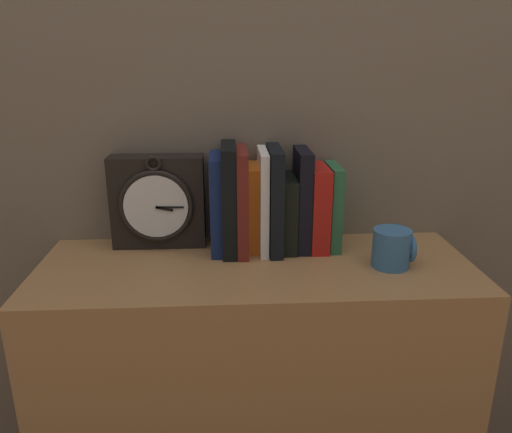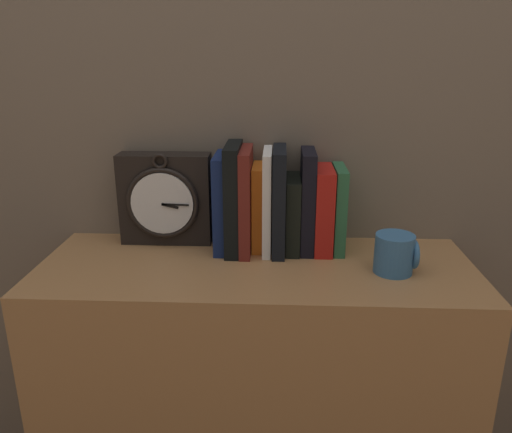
# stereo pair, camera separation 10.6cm
# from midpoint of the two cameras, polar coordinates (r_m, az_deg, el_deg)

# --- Properties ---
(bookshelf) EXTENTS (0.95, 0.36, 0.73)m
(bookshelf) POSITION_cam_midpoint_polar(r_m,az_deg,el_deg) (1.29, 2.50, -20.65)
(bookshelf) COLOR #A87547
(bookshelf) RESTS_ON ground_plane
(clock) EXTENTS (0.22, 0.08, 0.23)m
(clock) POSITION_cam_midpoint_polar(r_m,az_deg,el_deg) (1.20, -7.85, 1.95)
(clock) COLOR black
(clock) RESTS_ON bookshelf
(book_slot0_navy) EXTENTS (0.03, 0.14, 0.22)m
(book_slot0_navy) POSITION_cam_midpoint_polar(r_m,az_deg,el_deg) (1.15, -1.39, 1.60)
(book_slot0_navy) COLOR navy
(book_slot0_navy) RESTS_ON bookshelf
(book_slot1_black) EXTENTS (0.03, 0.15, 0.25)m
(book_slot1_black) POSITION_cam_midpoint_polar(r_m,az_deg,el_deg) (1.14, 0.06, 2.07)
(book_slot1_black) COLOR black
(book_slot1_black) RESTS_ON bookshelf
(book_slot2_maroon) EXTENTS (0.02, 0.15, 0.24)m
(book_slot2_maroon) POSITION_cam_midpoint_polar(r_m,az_deg,el_deg) (1.14, 1.51, 1.79)
(book_slot2_maroon) COLOR maroon
(book_slot2_maroon) RESTS_ON bookshelf
(book_slot3_orange) EXTENTS (0.03, 0.11, 0.20)m
(book_slot3_orange) POSITION_cam_midpoint_polar(r_m,az_deg,el_deg) (1.17, 2.78, 1.07)
(book_slot3_orange) COLOR orange
(book_slot3_orange) RESTS_ON bookshelf
(book_slot4_white) EXTENTS (0.02, 0.14, 0.23)m
(book_slot4_white) POSITION_cam_midpoint_polar(r_m,az_deg,el_deg) (1.15, 3.94, 1.74)
(book_slot4_white) COLOR white
(book_slot4_white) RESTS_ON bookshelf
(book_slot5_black) EXTENTS (0.03, 0.15, 0.24)m
(book_slot5_black) POSITION_cam_midpoint_polar(r_m,az_deg,el_deg) (1.14, 5.29, 1.80)
(book_slot5_black) COLOR black
(book_slot5_black) RESTS_ON bookshelf
(book_slot6_black) EXTENTS (0.03, 0.13, 0.17)m
(book_slot6_black) POSITION_cam_midpoint_polar(r_m,az_deg,el_deg) (1.16, 6.81, 0.28)
(book_slot6_black) COLOR black
(book_slot6_black) RESTS_ON bookshelf
(book_slot7_black) EXTENTS (0.03, 0.13, 0.23)m
(book_slot7_black) POSITION_cam_midpoint_polar(r_m,az_deg,el_deg) (1.16, 8.48, 1.73)
(book_slot7_black) COLOR black
(book_slot7_black) RESTS_ON bookshelf
(book_slot8_red) EXTENTS (0.04, 0.13, 0.19)m
(book_slot8_red) POSITION_cam_midpoint_polar(r_m,az_deg,el_deg) (1.17, 10.24, 0.76)
(book_slot8_red) COLOR #B41B15
(book_slot8_red) RESTS_ON bookshelf
(book_slot9_green) EXTENTS (0.03, 0.13, 0.20)m
(book_slot9_green) POSITION_cam_midpoint_polar(r_m,az_deg,el_deg) (1.18, 11.96, 0.82)
(book_slot9_green) COLOR #29623E
(book_slot9_green) RESTS_ON bookshelf
(mug) EXTENTS (0.09, 0.08, 0.08)m
(mug) POSITION_cam_midpoint_polar(r_m,az_deg,el_deg) (1.10, 18.34, -4.12)
(mug) COLOR teal
(mug) RESTS_ON bookshelf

